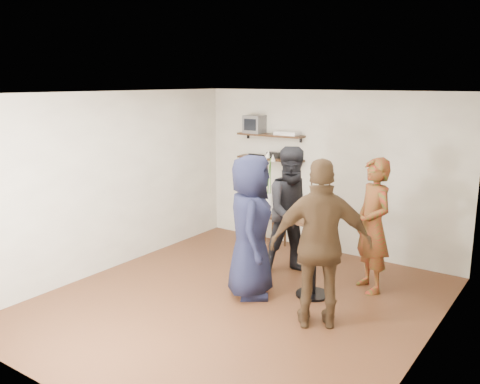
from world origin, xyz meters
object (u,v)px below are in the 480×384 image
(radio, at_px, (274,155))
(person_navy, at_px, (251,227))
(crt_monitor, at_px, (255,124))
(person_dark, at_px, (294,211))
(side_table, at_px, (269,218))
(drinks_table, at_px, (314,247))
(dvd_deck, at_px, (287,133))
(person_brown, at_px, (321,245))
(person_plaid, at_px, (373,225))

(radio, relative_size, person_navy, 0.12)
(crt_monitor, relative_size, person_dark, 0.17)
(radio, relative_size, side_table, 0.37)
(drinks_table, relative_size, person_navy, 0.56)
(dvd_deck, xyz_separation_m, person_brown, (1.79, -2.35, -0.93))
(dvd_deck, height_order, radio, dvd_deck)
(person_plaid, bearing_deg, person_dark, -135.66)
(person_dark, distance_m, person_navy, 0.99)
(crt_monitor, xyz_separation_m, dvd_deck, (0.64, 0.00, -0.12))
(crt_monitor, distance_m, radio, 0.63)
(person_dark, bearing_deg, person_navy, -142.55)
(side_table, height_order, person_brown, person_brown)
(side_table, bearing_deg, crt_monitor, 147.75)
(radio, distance_m, drinks_table, 2.47)
(side_table, height_order, person_dark, person_dark)
(person_navy, bearing_deg, person_dark, -37.45)
(crt_monitor, relative_size, person_brown, 0.17)
(person_plaid, relative_size, person_navy, 0.97)
(radio, bearing_deg, person_brown, -48.96)
(person_brown, bearing_deg, crt_monitor, -75.71)
(side_table, xyz_separation_m, person_brown, (1.93, -2.04, 0.46))
(side_table, distance_m, person_dark, 1.28)
(side_table, bearing_deg, drinks_table, -41.78)
(person_plaid, height_order, person_navy, person_navy)
(radio, relative_size, person_brown, 0.11)
(crt_monitor, distance_m, person_dark, 2.09)
(person_navy, bearing_deg, crt_monitor, -0.50)
(radio, bearing_deg, crt_monitor, 180.00)
(drinks_table, distance_m, person_dark, 0.85)
(side_table, xyz_separation_m, drinks_table, (1.51, -1.35, 0.16))
(person_navy, bearing_deg, person_plaid, -81.79)
(person_navy, bearing_deg, drinks_table, -90.00)
(side_table, height_order, person_plaid, person_plaid)
(person_plaid, distance_m, person_dark, 1.14)
(person_dark, xyz_separation_m, person_brown, (1.03, -1.24, 0.04))
(crt_monitor, height_order, radio, crt_monitor)
(radio, bearing_deg, dvd_deck, 0.00)
(crt_monitor, relative_size, person_plaid, 0.18)
(person_dark, relative_size, person_navy, 1.00)
(dvd_deck, height_order, person_brown, same)
(side_table, relative_size, person_dark, 0.33)
(drinks_table, bearing_deg, person_dark, 137.69)
(crt_monitor, bearing_deg, side_table, -32.25)
(radio, height_order, person_plaid, person_plaid)
(person_navy, distance_m, person_brown, 1.14)
(radio, bearing_deg, person_plaid, -25.85)
(dvd_deck, height_order, side_table, dvd_deck)
(radio, xyz_separation_m, person_dark, (1.02, -1.11, -0.59))
(person_plaid, bearing_deg, person_navy, -98.21)
(side_table, xyz_separation_m, person_navy, (0.82, -1.78, 0.42))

